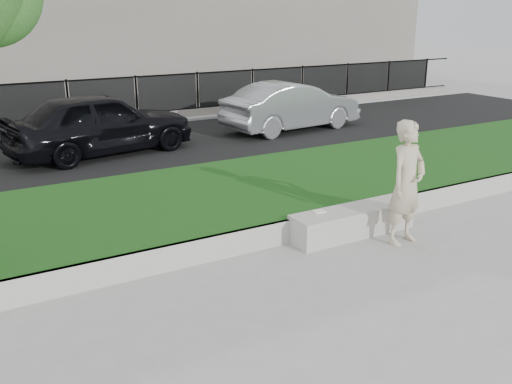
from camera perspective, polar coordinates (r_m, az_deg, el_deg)
ground at (r=8.47m, az=4.95°, el=-7.93°), size 90.00×90.00×0.00m
grass_bank at (r=10.80m, az=-4.17°, el=-0.98°), size 34.00×4.00×0.40m
grass_kerb at (r=9.18m, az=1.26°, el=-4.39°), size 34.00×0.08×0.40m
street at (r=15.79m, az=-13.03°, el=3.99°), size 34.00×7.00×0.04m
far_pavement at (r=20.04m, az=-16.98°, el=6.67°), size 34.00×3.00×0.12m
iron_fence at (r=19.00m, az=-16.38°, el=7.63°), size 32.00×0.30×1.50m
stone_bench at (r=9.83m, az=9.63°, el=-2.91°), size 2.29×0.57×0.47m
man at (r=9.43m, az=14.85°, el=0.87°), size 0.81×0.60×2.03m
book at (r=9.48m, az=6.35°, el=-1.95°), size 0.21×0.16×0.02m
car_dark at (r=15.38m, az=-15.31°, el=6.67°), size 5.08×2.74×1.64m
car_silver at (r=18.00m, az=3.61°, el=8.57°), size 4.67×2.07×1.49m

